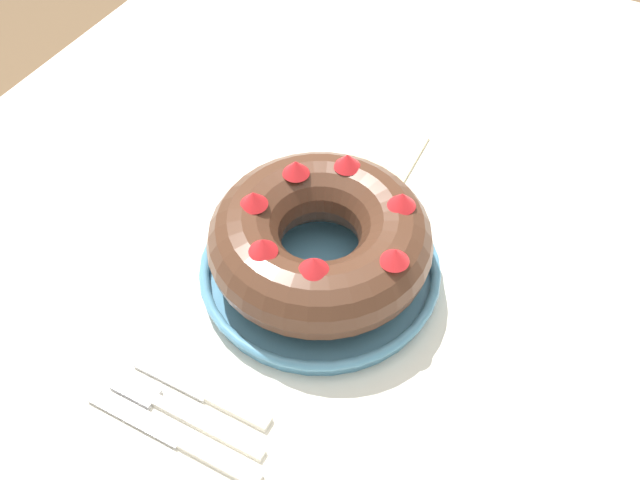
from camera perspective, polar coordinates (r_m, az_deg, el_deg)
name	(u,v)px	position (r m, az deg, el deg)	size (l,w,h in m)	color
dining_table	(339,307)	(0.96, 1.48, -5.12)	(1.58, 1.23, 0.73)	silver
serving_dish	(320,270)	(0.89, 0.00, -2.34)	(0.29, 0.29, 0.03)	#518EB2
bundt_cake	(320,239)	(0.85, 0.01, 0.05)	(0.26, 0.26, 0.10)	#4C2D1E
fork	(176,411)	(0.82, -10.94, -12.64)	(0.02, 0.18, 0.01)	white
serving_knife	(184,442)	(0.80, -10.30, -14.92)	(0.02, 0.21, 0.01)	white
cake_knife	(211,396)	(0.82, -8.32, -11.65)	(0.02, 0.17, 0.01)	white
napkin	(385,156)	(1.05, 4.96, 6.40)	(0.12, 0.09, 0.00)	beige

